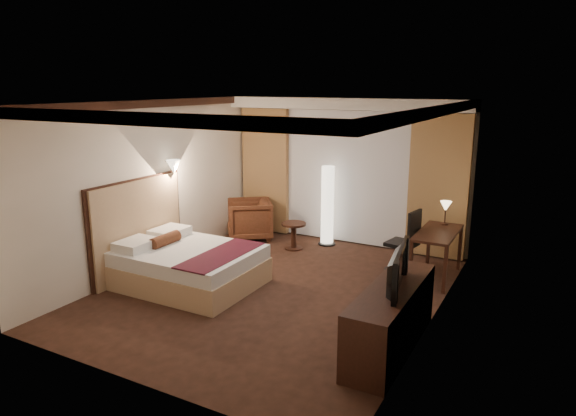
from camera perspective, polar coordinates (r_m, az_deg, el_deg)
The scene contains 21 objects.
floor at distance 7.61m, azimuth -1.45°, elevation -9.07°, with size 4.50×5.50×0.01m, color black.
ceiling at distance 7.03m, azimuth -1.58°, elevation 11.68°, with size 4.50×5.50×0.01m, color white.
back_wall at distance 9.64m, azimuth 6.68°, elevation 4.06°, with size 4.50×0.02×2.70m, color beige.
left_wall at distance 8.53m, azimuth -14.75°, elevation 2.45°, with size 0.02×5.50×2.70m, color beige.
right_wall at distance 6.41m, azimuth 16.20°, elevation -1.26°, with size 0.02×5.50×2.70m, color beige.
crown_molding at distance 7.03m, azimuth -1.58°, elevation 11.19°, with size 4.50×5.50×0.12m, color black, non-canonical shape.
soffit at distance 9.28m, azimuth 6.31°, elevation 11.47°, with size 4.50×0.50×0.20m, color white.
curtain_sheer at distance 9.58m, azimuth 6.48°, elevation 3.40°, with size 2.48×0.04×2.45m, color silver.
curtain_left_drape at distance 10.28m, azimuth -2.48°, elevation 4.17°, with size 1.00×0.14×2.45m, color tan.
curtain_right_drape at distance 9.04m, azimuth 16.37°, elevation 2.31°, with size 1.00×0.14×2.45m, color tan.
wall_sconce at distance 8.62m, azimuth -12.59°, elevation 4.50°, with size 0.24×0.24×0.24m, color white, non-canonical shape.
bed at distance 7.83m, azimuth -10.85°, elevation -6.43°, with size 1.95×1.52×0.57m, color white, non-canonical shape.
headboard at distance 8.33m, azimuth -16.27°, elevation -2.17°, with size 0.12×1.82×1.50m, color tan, non-canonical shape.
armchair at distance 9.96m, azimuth -4.33°, elevation -1.05°, with size 0.82×0.77×0.84m, color #432714.
side_table at distance 9.34m, azimuth 0.64°, elevation -3.12°, with size 0.45×0.45×0.49m, color black, non-canonical shape.
floor_lamp at distance 9.50m, azimuth 4.41°, elevation 0.26°, with size 0.32×0.32×1.50m, color white, non-canonical shape.
desk at distance 8.25m, azimuth 16.15°, elevation -5.02°, with size 0.55×1.21×0.75m, color black, non-canonical shape.
desk_lamp at distance 8.54m, azimuth 17.07°, elevation -0.66°, with size 0.18×0.18×0.34m, color #FFD899, non-canonical shape.
office_chair at distance 8.28m, azimuth 12.54°, elevation -3.63°, with size 0.51×0.51×1.06m, color black, non-canonical shape.
dresser at distance 6.02m, azimuth 11.38°, elevation -11.90°, with size 0.50×1.91×0.74m, color black, non-canonical shape.
television at distance 5.77m, azimuth 11.40°, elevation -5.80°, with size 1.05×0.60×0.14m, color black.
Camera 1 is at (3.51, -6.09, 2.94)m, focal length 32.00 mm.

